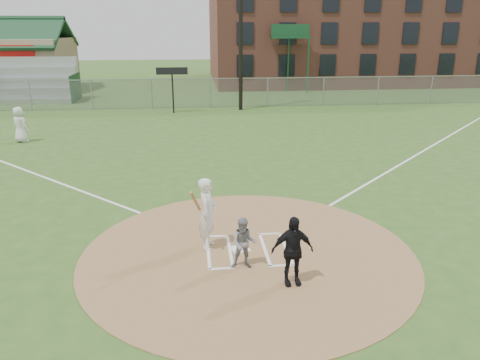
{
  "coord_description": "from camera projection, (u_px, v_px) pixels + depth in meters",
  "views": [
    {
      "loc": [
        -1.29,
        -10.57,
        5.51
      ],
      "look_at": [
        0.0,
        2.0,
        1.3
      ],
      "focal_mm": 35.0,
      "sensor_mm": 36.0,
      "label": 1
    }
  ],
  "objects": [
    {
      "name": "ground",
      "position": [
        248.0,
        253.0,
        11.84
      ],
      "size": [
        140.0,
        140.0,
        0.0
      ],
      "primitive_type": "plane",
      "color": "#31551D",
      "rests_on": "ground"
    },
    {
      "name": "bleachers",
      "position": [
        33.0,
        80.0,
        34.8
      ],
      "size": [
        6.08,
        3.2,
        3.2
      ],
      "color": "#B7BABF",
      "rests_on": "ground"
    },
    {
      "name": "outfield_fence",
      "position": [
        210.0,
        93.0,
        32.28
      ],
      "size": [
        56.08,
        0.08,
        2.03
      ],
      "color": "slate",
      "rests_on": "ground"
    },
    {
      "name": "foul_line_third",
      "position": [
        8.0,
        164.0,
        19.46
      ],
      "size": [
        17.04,
        17.04,
        0.01
      ],
      "primitive_type": "cube",
      "rotation": [
        0.0,
        0.0,
        0.79
      ],
      "color": "white",
      "rests_on": "ground"
    },
    {
      "name": "ondeck_player",
      "position": [
        20.0,
        125.0,
        22.81
      ],
      "size": [
        1.01,
        0.92,
        1.73
      ],
      "primitive_type": "imported",
      "rotation": [
        0.0,
        0.0,
        2.57
      ],
      "color": "silver",
      "rests_on": "ground"
    },
    {
      "name": "light_pole",
      "position": [
        241.0,
        6.0,
        29.77
      ],
      "size": [
        1.2,
        0.3,
        12.22
      ],
      "color": "black",
      "rests_on": "ground"
    },
    {
      "name": "home_plate",
      "position": [
        240.0,
        249.0,
        11.99
      ],
      "size": [
        0.55,
        0.55,
        0.03
      ],
      "primitive_type": "cube",
      "rotation": [
        0.0,
        0.0,
        0.29
      ],
      "color": "white",
      "rests_on": "dirt_circle"
    },
    {
      "name": "dirt_circle",
      "position": [
        248.0,
        253.0,
        11.84
      ],
      "size": [
        8.4,
        8.4,
        0.02
      ],
      "primitive_type": "cylinder",
      "color": "#9C7549",
      "rests_on": "ground"
    },
    {
      "name": "batter_at_plate",
      "position": [
        208.0,
        213.0,
        11.86
      ],
      "size": [
        0.75,
        1.08,
        1.87
      ],
      "color": "silver",
      "rests_on": "dirt_circle"
    },
    {
      "name": "umpire",
      "position": [
        292.0,
        251.0,
        10.19
      ],
      "size": [
        0.95,
        0.43,
        1.6
      ],
      "primitive_type": "imported",
      "rotation": [
        0.0,
        0.0,
        0.05
      ],
      "color": "black",
      "rests_on": "dirt_circle"
    },
    {
      "name": "brick_warehouse",
      "position": [
        362.0,
        4.0,
        46.86
      ],
      "size": [
        30.0,
        17.17,
        15.0
      ],
      "color": "brown",
      "rests_on": "ground"
    },
    {
      "name": "batters_boxes",
      "position": [
        247.0,
        250.0,
        11.97
      ],
      "size": [
        2.08,
        1.88,
        0.01
      ],
      "color": "white",
      "rests_on": "dirt_circle"
    },
    {
      "name": "catcher",
      "position": [
        244.0,
        243.0,
        10.94
      ],
      "size": [
        0.66,
        0.54,
        1.25
      ],
      "primitive_type": "imported",
      "rotation": [
        0.0,
        0.0,
        -0.11
      ],
      "color": "gray",
      "rests_on": "dirt_circle"
    },
    {
      "name": "scoreboard_sign",
      "position": [
        172.0,
        76.0,
        29.91
      ],
      "size": [
        2.0,
        0.1,
        2.93
      ],
      "color": "black",
      "rests_on": "ground"
    },
    {
      "name": "foul_line_first",
      "position": [
        421.0,
        152.0,
        21.21
      ],
      "size": [
        17.04,
        17.04,
        0.01
      ],
      "primitive_type": "cube",
      "rotation": [
        0.0,
        0.0,
        -0.79
      ],
      "color": "white",
      "rests_on": "ground"
    }
  ]
}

